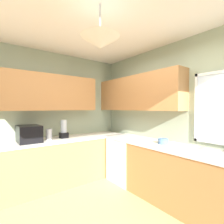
# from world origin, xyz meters

# --- Properties ---
(room_shell) EXTENTS (4.01, 3.36, 2.71)m
(room_shell) POSITION_xyz_m (-0.78, 0.56, 1.85)
(room_shell) COLOR #9EAD8E
(room_shell) RESTS_ON ground_plane
(counter_run_left) EXTENTS (0.65, 2.97, 0.90)m
(counter_run_left) POSITION_xyz_m (-1.64, 0.00, 0.45)
(counter_run_left) COLOR #AD7542
(counter_run_left) RESTS_ON ground_plane
(counter_run_back) EXTENTS (3.10, 0.65, 0.90)m
(counter_run_back) POSITION_xyz_m (0.21, 1.31, 0.45)
(counter_run_back) COLOR #AD7542
(counter_run_back) RESTS_ON ground_plane
(dishwasher) EXTENTS (0.60, 0.60, 0.86)m
(dishwasher) POSITION_xyz_m (-0.98, 1.28, 0.43)
(dishwasher) COLOR white
(dishwasher) RESTS_ON ground_plane
(microwave) EXTENTS (0.48, 0.36, 0.29)m
(microwave) POSITION_xyz_m (-1.64, -0.42, 1.05)
(microwave) COLOR black
(microwave) RESTS_ON counter_run_left
(kettle) EXTENTS (0.11, 0.11, 0.20)m
(kettle) POSITION_xyz_m (-1.62, -0.09, 1.00)
(kettle) COLOR #B7B7BC
(kettle) RESTS_ON counter_run_left
(sink_assembly) EXTENTS (0.68, 0.40, 0.19)m
(sink_assembly) POSITION_xyz_m (0.76, 1.32, 0.91)
(sink_assembly) COLOR #9EA0A5
(sink_assembly) RESTS_ON counter_run_back
(bowl) EXTENTS (0.16, 0.16, 0.09)m
(bowl) POSITION_xyz_m (-0.11, 1.31, 0.95)
(bowl) COLOR #4C7099
(bowl) RESTS_ON counter_run_back
(blender_appliance) EXTENTS (0.15, 0.15, 0.36)m
(blender_appliance) POSITION_xyz_m (-1.64, 0.21, 1.06)
(blender_appliance) COLOR black
(blender_appliance) RESTS_ON counter_run_left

